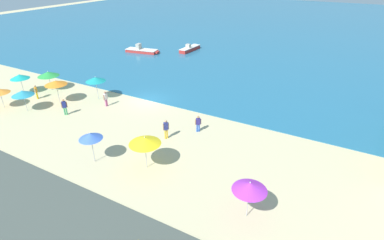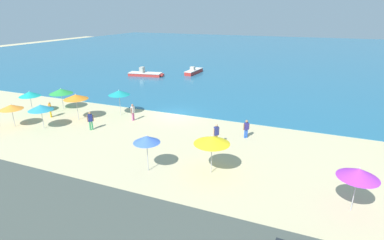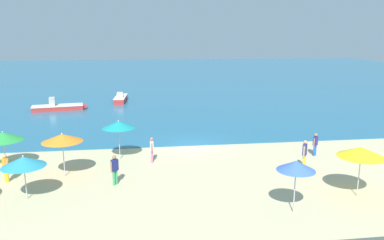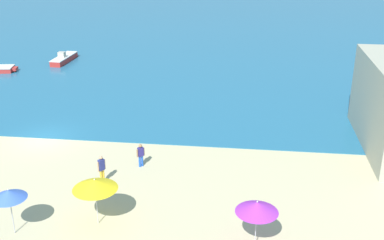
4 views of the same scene
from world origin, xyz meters
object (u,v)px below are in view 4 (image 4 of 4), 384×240
object	(u,v)px
beach_umbrella_9	(257,207)
bather_1	(141,154)
beach_umbrella_5	(9,194)
beach_umbrella_8	(95,184)
bather_2	(102,168)
skiff_nearshore	(64,58)

from	to	relation	value
beach_umbrella_9	bather_1	world-z (taller)	beach_umbrella_9
beach_umbrella_5	beach_umbrella_8	distance (m)	4.18
beach_umbrella_9	bather_2	distance (m)	10.64
bather_1	skiff_nearshore	size ratio (longest dim) A/B	0.30
bather_2	bather_1	bearing A→B (deg)	52.34
bather_1	beach_umbrella_9	bearing A→B (deg)	-46.03
bather_1	bather_2	size ratio (longest dim) A/B	0.87
beach_umbrella_9	bather_1	bearing A→B (deg)	133.97
beach_umbrella_8	skiff_nearshore	bearing A→B (deg)	113.72
beach_umbrella_5	beach_umbrella_8	bearing A→B (deg)	18.40
beach_umbrella_5	bather_1	distance (m)	9.36
beach_umbrella_8	beach_umbrella_9	size ratio (longest dim) A/B	1.02
beach_umbrella_5	skiff_nearshore	size ratio (longest dim) A/B	0.48
bather_1	skiff_nearshore	distance (m)	27.90
beach_umbrella_5	bather_1	size ratio (longest dim) A/B	1.62
beach_umbrella_9	bather_1	size ratio (longest dim) A/B	1.64
beach_umbrella_8	bather_2	bearing A→B (deg)	103.62
beach_umbrella_5	beach_umbrella_9	size ratio (longest dim) A/B	0.99
beach_umbrella_5	skiff_nearshore	world-z (taller)	beach_umbrella_5
skiff_nearshore	beach_umbrella_8	bearing A→B (deg)	-66.28
bather_2	skiff_nearshore	world-z (taller)	bather_2
bather_1	bather_2	distance (m)	3.04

